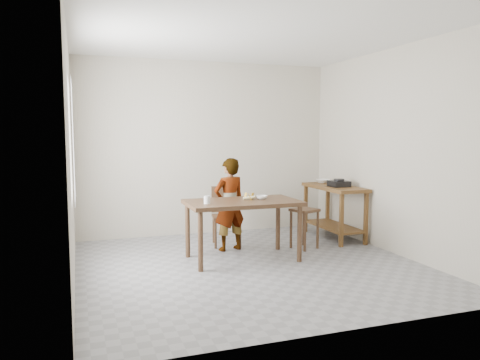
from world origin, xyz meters
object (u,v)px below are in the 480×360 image
object	(u,v)px
dining_chair	(227,217)
stool	(304,228)
dining_table	(243,230)
child	(229,204)
prep_counter	(334,212)

from	to	relation	value
dining_chair	stool	size ratio (longest dim) A/B	1.49
dining_table	child	xyz separation A→B (m)	(-0.01, 0.51, 0.25)
prep_counter	dining_chair	world-z (taller)	dining_chair
dining_table	dining_chair	distance (m)	0.79
dining_table	child	size ratio (longest dim) A/B	1.11
child	stool	bearing A→B (deg)	153.82
dining_table	child	bearing A→B (deg)	91.21
dining_table	prep_counter	world-z (taller)	prep_counter
child	dining_chair	xyz separation A→B (m)	(0.05, 0.28, -0.22)
dining_table	stool	bearing A→B (deg)	14.93
stool	dining_table	bearing A→B (deg)	-165.07
prep_counter	child	xyz separation A→B (m)	(-1.73, -0.19, 0.23)
dining_chair	dining_table	bearing A→B (deg)	-81.07
dining_chair	prep_counter	bearing A→B (deg)	8.72
dining_table	stool	xyz separation A→B (m)	(1.00, 0.27, -0.10)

